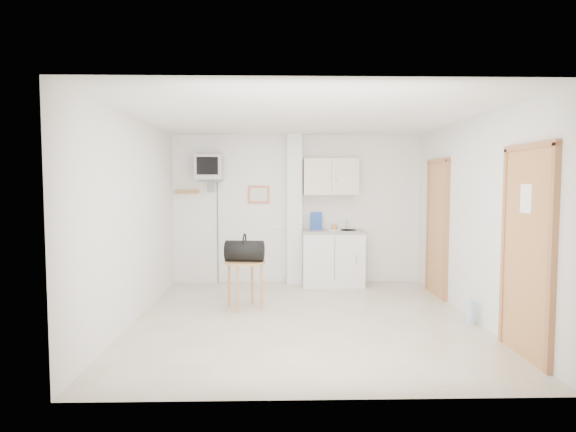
{
  "coord_description": "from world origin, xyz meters",
  "views": [
    {
      "loc": [
        -0.35,
        -5.91,
        1.71
      ],
      "look_at": [
        -0.19,
        0.6,
        1.25
      ],
      "focal_mm": 30.0,
      "sensor_mm": 36.0,
      "label": 1
    }
  ],
  "objects_px": {
    "round_table": "(245,268)",
    "duffel_bag": "(245,251)",
    "crt_television": "(209,168)",
    "water_bottle": "(470,312)"
  },
  "relations": [
    {
      "from": "crt_television",
      "to": "round_table",
      "type": "height_order",
      "value": "crt_television"
    },
    {
      "from": "crt_television",
      "to": "duffel_bag",
      "type": "relative_size",
      "value": 4.0
    },
    {
      "from": "round_table",
      "to": "water_bottle",
      "type": "bearing_deg",
      "value": -16.45
    },
    {
      "from": "crt_television",
      "to": "water_bottle",
      "type": "xyz_separation_m",
      "value": [
        3.43,
        -2.3,
        -1.79
      ]
    },
    {
      "from": "duffel_bag",
      "to": "water_bottle",
      "type": "height_order",
      "value": "duffel_bag"
    },
    {
      "from": "round_table",
      "to": "duffel_bag",
      "type": "bearing_deg",
      "value": -97.71
    },
    {
      "from": "round_table",
      "to": "water_bottle",
      "type": "height_order",
      "value": "round_table"
    },
    {
      "from": "crt_television",
      "to": "water_bottle",
      "type": "distance_m",
      "value": 4.5
    },
    {
      "from": "round_table",
      "to": "duffel_bag",
      "type": "height_order",
      "value": "duffel_bag"
    },
    {
      "from": "crt_television",
      "to": "round_table",
      "type": "xyz_separation_m",
      "value": [
        0.68,
        -1.49,
        -1.38
      ]
    }
  ]
}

